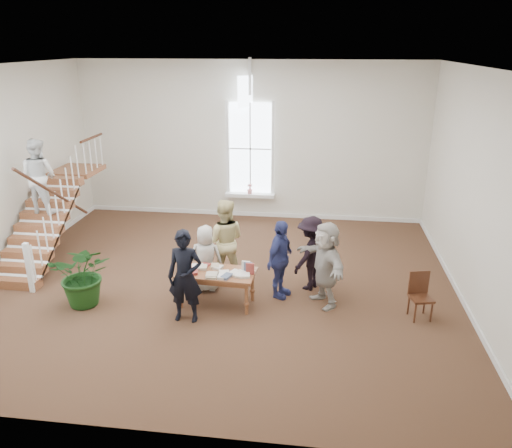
# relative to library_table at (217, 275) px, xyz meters

# --- Properties ---
(ground) EXTENTS (10.00, 10.00, 0.00)m
(ground) POSITION_rel_library_table_xyz_m (-0.10, 0.97, -0.64)
(ground) COLOR #4D2F1E
(ground) RESTS_ON ground
(room_shell) EXTENTS (10.49, 10.00, 10.00)m
(room_shell) POSITION_rel_library_table_xyz_m (-0.10, 5.36, -0.23)
(room_shell) COLOR beige
(room_shell) RESTS_ON ground
(staircase) EXTENTS (1.10, 4.10, 2.92)m
(staircase) POSITION_rel_library_table_xyz_m (-4.44, 1.72, 0.98)
(staircase) COLOR brown
(staircase) RESTS_ON ground
(library_table) EXTENTS (1.56, 0.86, 0.77)m
(library_table) POSITION_rel_library_table_xyz_m (0.00, 0.00, 0.00)
(library_table) COLOR brown
(library_table) RESTS_ON ground
(police_officer) EXTENTS (0.65, 0.43, 1.79)m
(police_officer) POSITION_rel_library_table_xyz_m (-0.46, -0.64, 0.26)
(police_officer) COLOR black
(police_officer) RESTS_ON ground
(elderly_woman) EXTENTS (0.71, 0.47, 1.42)m
(elderly_woman) POSITION_rel_library_table_xyz_m (-0.36, 0.61, 0.08)
(elderly_woman) COLOR beige
(elderly_woman) RESTS_ON ground
(person_yellow) EXTENTS (0.95, 0.77, 1.84)m
(person_yellow) POSITION_rel_library_table_xyz_m (-0.06, 1.11, 0.29)
(person_yellow) COLOR beige
(person_yellow) RESTS_ON ground
(woman_cluster_a) EXTENTS (0.73, 1.04, 1.64)m
(woman_cluster_a) POSITION_rel_library_table_xyz_m (1.19, 0.51, 0.19)
(woman_cluster_a) COLOR navy
(woman_cluster_a) RESTS_ON ground
(woman_cluster_b) EXTENTS (1.03, 1.19, 1.60)m
(woman_cluster_b) POSITION_rel_library_table_xyz_m (1.79, 0.96, 0.16)
(woman_cluster_b) COLOR black
(woman_cluster_b) RESTS_ON ground
(woman_cluster_c) EXTENTS (1.24, 1.64, 1.72)m
(woman_cluster_c) POSITION_rel_library_table_xyz_m (2.09, 0.31, 0.23)
(woman_cluster_c) COLOR #B5ADA3
(woman_cluster_c) RESTS_ON ground
(floor_plant) EXTENTS (1.33, 1.20, 1.31)m
(floor_plant) POSITION_rel_library_table_xyz_m (-2.59, -0.32, 0.02)
(floor_plant) COLOR #163D13
(floor_plant) RESTS_ON ground
(side_chair) EXTENTS (0.47, 0.47, 0.90)m
(side_chair) POSITION_rel_library_table_xyz_m (3.88, 0.04, -0.14)
(side_chair) COLOR #341C0E
(side_chair) RESTS_ON ground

